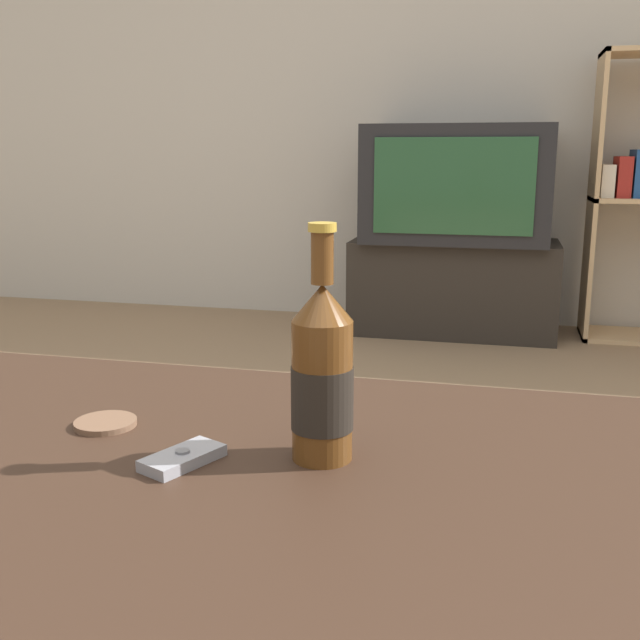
{
  "coord_description": "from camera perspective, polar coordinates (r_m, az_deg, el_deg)",
  "views": [
    {
      "loc": [
        0.32,
        -0.75,
        0.83
      ],
      "look_at": [
        0.05,
        0.37,
        0.57
      ],
      "focal_mm": 42.0,
      "sensor_mm": 36.0,
      "label": 1
    }
  ],
  "objects": [
    {
      "name": "beer_bottle",
      "position": [
        0.88,
        0.17,
        -4.29
      ],
      "size": [
        0.07,
        0.07,
        0.28
      ],
      "color": "#563314",
      "rests_on": "coffee_table"
    },
    {
      "name": "television",
      "position": [
        3.49,
        10.4,
        10.18
      ],
      "size": [
        0.82,
        0.54,
        0.52
      ],
      "color": "black",
      "rests_on": "tv_stand"
    },
    {
      "name": "back_wall",
      "position": [
        3.81,
        9.35,
        19.59
      ],
      "size": [
        8.0,
        0.05,
        2.6
      ],
      "color": "beige",
      "rests_on": "ground_plane"
    },
    {
      "name": "cell_phone",
      "position": [
        0.91,
        -10.42,
        -10.3
      ],
      "size": [
        0.08,
        0.11,
        0.02
      ],
      "rotation": [
        0.0,
        0.0,
        -0.42
      ],
      "color": "gray",
      "rests_on": "coffee_table"
    },
    {
      "name": "coffee_table",
      "position": [
        0.91,
        -8.73,
        -14.65
      ],
      "size": [
        1.37,
        0.8,
        0.47
      ],
      "color": "#332116",
      "rests_on": "ground_plane"
    },
    {
      "name": "coaster",
      "position": [
        1.05,
        -16.03,
        -7.56
      ],
      "size": [
        0.08,
        0.08,
        0.01
      ],
      "color": "brown",
      "rests_on": "coffee_table"
    },
    {
      "name": "tv_stand",
      "position": [
        3.55,
        10.09,
        2.51
      ],
      "size": [
        0.93,
        0.42,
        0.43
      ],
      "color": "#28231E",
      "rests_on": "ground_plane"
    }
  ]
}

